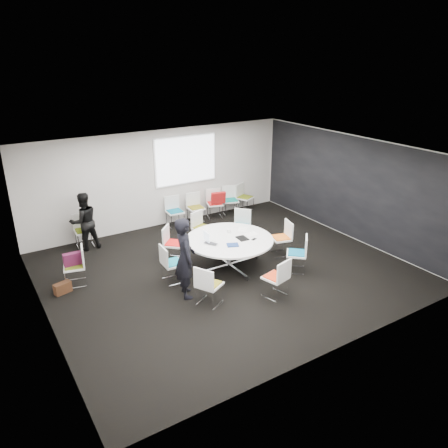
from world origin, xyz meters
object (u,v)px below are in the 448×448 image
chair_back_e (245,203)px  chair_ring_e (173,270)px  chair_ring_b (241,232)px  chair_ring_h (297,260)px  chair_ring_a (281,244)px  chair_back_b (196,213)px  chair_spare_left (76,273)px  chair_ring_d (174,250)px  chair_back_a (175,217)px  chair_ring_c (203,234)px  cup (229,231)px  chair_back_c (215,209)px  chair_ring_g (276,285)px  chair_ring_f (209,292)px  chair_back_d (230,206)px  conference_table (229,247)px  maroon_bag (73,259)px  brown_bag (63,288)px  chair_person_back (85,237)px  person_main (185,258)px  person_back (84,221)px  laptop (212,243)px

chair_back_e → chair_ring_e: bearing=12.7°
chair_ring_b → chair_ring_h: (0.17, -2.09, 0.00)m
chair_ring_a → chair_back_b: (-0.75, 3.12, 0.00)m
chair_back_e → chair_spare_left: (-5.87, -1.96, 0.00)m
chair_ring_d → chair_back_b: (1.70, 2.00, 0.00)m
chair_ring_a → chair_back_a: (-1.43, 3.17, 0.00)m
chair_ring_h → chair_ring_c: bearing=65.1°
chair_back_a → cup: (0.13, -2.73, 0.50)m
chair_ring_b → chair_back_e: size_ratio=1.00×
chair_back_c → chair_spare_left: 5.13m
chair_ring_c → chair_ring_g: 3.18m
chair_ring_f → chair_back_a: (1.30, 4.23, 0.00)m
chair_ring_b → chair_back_d: same height
chair_ring_a → chair_ring_h: (-0.26, -0.90, 0.00)m
chair_ring_c → chair_spare_left: size_ratio=1.00×
chair_back_e → chair_ring_c: bearing=8.5°
chair_ring_f → cup: bearing=108.4°
conference_table → chair_ring_f: size_ratio=2.35×
chair_back_a → maroon_bag: 3.94m
chair_ring_a → cup: chair_ring_a is taller
conference_table → chair_spare_left: 3.51m
chair_ring_a → chair_back_e: 3.34m
conference_table → chair_ring_h: 1.61m
cup → brown_bag: size_ratio=0.25×
chair_person_back → cup: 3.91m
chair_back_a → chair_back_e: bearing=-177.2°
chair_back_e → person_main: 5.47m
person_back → chair_back_a: bearing=179.8°
chair_ring_d → chair_back_a: bearing=-162.8°
brown_bag → maroon_bag: bearing=34.9°
chair_back_c → chair_back_e: bearing=-162.3°
chair_back_b → brown_bag: 4.92m
chair_back_d → brown_bag: bearing=39.3°
chair_ring_f → person_back: (-1.36, 4.02, 0.49)m
chair_ring_f → chair_person_back: (-1.36, 4.19, 0.00)m
chair_ring_a → chair_spare_left: size_ratio=1.00×
chair_ring_c → cup: 1.29m
chair_ring_g → chair_back_d: (1.90, 4.71, 0.00)m
chair_back_e → chair_spare_left: size_ratio=1.00×
maroon_bag → chair_back_a: bearing=29.9°
chair_back_d → cup: size_ratio=9.78×
person_main → person_back: size_ratio=1.15×
maroon_bag → brown_bag: maroon_bag is taller
cup → brown_bag: (-3.87, 0.53, -0.66)m
maroon_bag → chair_back_b: bearing=25.2°
chair_spare_left → brown_bag: chair_spare_left is taller
chair_ring_a → chair_ring_c: (-1.36, 1.63, 0.00)m
chair_back_d → laptop: size_ratio=2.82×
chair_person_back → maroon_bag: bearing=73.2°
chair_ring_b → chair_back_b: bearing=-30.9°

